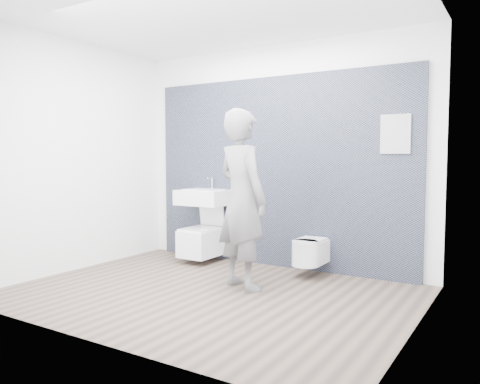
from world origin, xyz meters
The scene contains 8 objects.
ground centered at (0.00, 0.00, 0.00)m, with size 4.00×4.00×0.00m, color brown.
room_shell centered at (0.00, 0.00, 1.74)m, with size 4.00×4.00×4.00m.
tile_wall centered at (0.00, 1.47, 0.00)m, with size 3.60×0.06×2.40m, color black.
washbasin centered at (-0.92, 1.19, 0.86)m, with size 0.66×0.50×0.50m.
toilet_square centered at (-0.92, 1.14, 0.28)m, with size 0.42×0.60×0.81m.
toilet_rounded centered at (0.59, 1.17, 0.29)m, with size 0.31×0.54×0.29m.
info_placard centered at (1.48, 1.43, 0.00)m, with size 0.32×0.03×0.43m, color white.
visitor centered at (0.18, 0.35, 0.94)m, with size 0.69×0.45×1.89m, color slate.
Camera 1 is at (2.73, -3.83, 1.37)m, focal length 35.00 mm.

